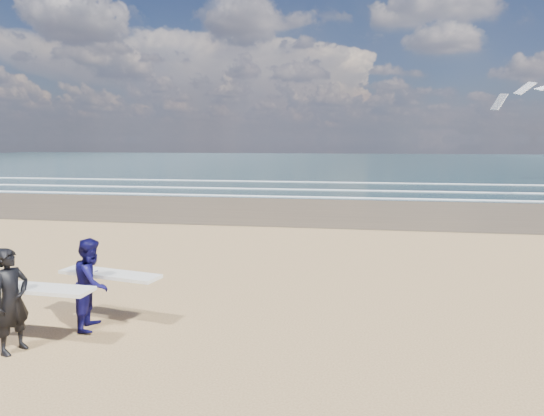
# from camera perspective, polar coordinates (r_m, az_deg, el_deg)

# --- Properties ---
(ocean) EXTENTS (220.00, 100.00, 0.02)m
(ocean) POSITION_cam_1_polar(r_m,az_deg,el_deg) (81.62, 19.86, 4.98)
(ocean) COLOR #172F33
(ocean) RESTS_ON ground
(surfer_near) EXTENTS (2.22, 1.05, 1.87)m
(surfer_near) POSITION_cam_1_polar(r_m,az_deg,el_deg) (9.76, -28.06, -9.43)
(surfer_near) COLOR black
(surfer_near) RESTS_ON ground
(surfer_far) EXTENTS (2.26, 1.33, 1.82)m
(surfer_far) POSITION_cam_1_polar(r_m,az_deg,el_deg) (10.34, -20.29, -8.24)
(surfer_far) COLOR #0E0B41
(surfer_far) RESTS_ON ground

